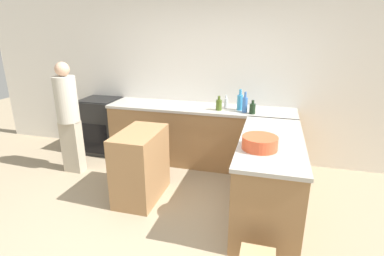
% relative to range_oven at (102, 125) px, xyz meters
% --- Properties ---
extents(ground_plane, '(14.00, 14.00, 0.00)m').
position_rel_range_oven_xyz_m(ground_plane, '(1.77, -1.86, -0.47)').
color(ground_plane, tan).
extents(wall_back, '(8.00, 0.06, 2.70)m').
position_rel_range_oven_xyz_m(wall_back, '(1.77, 0.33, 0.88)').
color(wall_back, white).
rests_on(wall_back, ground_plane).
extents(counter_back, '(2.90, 0.67, 0.93)m').
position_rel_range_oven_xyz_m(counter_back, '(1.77, -0.02, -0.00)').
color(counter_back, olive).
rests_on(counter_back, ground_plane).
extents(counter_peninsula, '(0.69, 1.73, 0.93)m').
position_rel_range_oven_xyz_m(counter_peninsula, '(2.88, -1.19, -0.00)').
color(counter_peninsula, olive).
rests_on(counter_peninsula, ground_plane).
extents(range_oven, '(0.63, 0.60, 0.95)m').
position_rel_range_oven_xyz_m(range_oven, '(0.00, 0.00, 0.00)').
color(range_oven, black).
rests_on(range_oven, ground_plane).
extents(island_table, '(0.48, 0.82, 0.89)m').
position_rel_range_oven_xyz_m(island_table, '(1.31, -1.25, -0.03)').
color(island_table, '#997047').
rests_on(island_table, ground_plane).
extents(mixing_bowl, '(0.36, 0.36, 0.13)m').
position_rel_range_oven_xyz_m(mixing_bowl, '(2.76, -1.51, 0.53)').
color(mixing_bowl, '#DB512D').
rests_on(mixing_bowl, counter_peninsula).
extents(dish_soap_bottle, '(0.09, 0.09, 0.31)m').
position_rel_range_oven_xyz_m(dish_soap_bottle, '(2.39, -0.05, 0.59)').
color(dish_soap_bottle, '#338CBF').
rests_on(dish_soap_bottle, counter_back).
extents(wine_bottle_dark, '(0.08, 0.08, 0.20)m').
position_rel_range_oven_xyz_m(wine_bottle_dark, '(2.59, -0.20, 0.54)').
color(wine_bottle_dark, black).
rests_on(wine_bottle_dark, counter_back).
extents(olive_oil_bottle, '(0.09, 0.09, 0.21)m').
position_rel_range_oven_xyz_m(olive_oil_bottle, '(2.09, -0.14, 0.55)').
color(olive_oil_bottle, '#475B1E').
rests_on(olive_oil_bottle, counter_back).
extents(water_bottle_blue, '(0.08, 0.08, 0.30)m').
position_rel_range_oven_xyz_m(water_bottle_blue, '(2.47, -0.15, 0.58)').
color(water_bottle_blue, '#386BB7').
rests_on(water_bottle_blue, counter_back).
extents(vinegar_bottle_clear, '(0.06, 0.06, 0.19)m').
position_rel_range_oven_xyz_m(vinegar_bottle_clear, '(2.17, 0.04, 0.54)').
color(vinegar_bottle_clear, silver).
rests_on(vinegar_bottle_clear, counter_back).
extents(person_by_range, '(0.31, 0.31, 1.65)m').
position_rel_range_oven_xyz_m(person_by_range, '(0.00, -0.83, 0.43)').
color(person_by_range, '#ADA38E').
rests_on(person_by_range, ground_plane).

